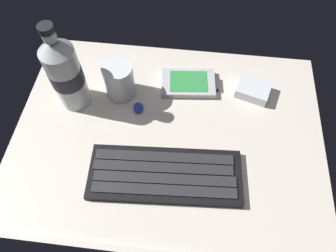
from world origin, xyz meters
The scene contains 7 objects.
ground_plane centered at (0.00, -0.23, -0.99)cm, with size 64.00×48.00×2.80cm.
keyboard centered at (0.52, -9.48, 0.81)cm, with size 29.64×12.81×1.70cm.
handheld_device centered at (3.30, 13.10, 0.73)cm, with size 13.30×8.76×1.50cm.
juice_cup centered at (-11.53, 9.29, 3.91)cm, with size 6.40×6.40×8.50cm.
water_bottle centered at (-21.16, 6.28, 9.01)cm, with size 6.73×6.73×20.80cm.
charger_block centered at (17.62, 12.48, 1.20)cm, with size 7.00×5.60×2.40cm, color silver.
trackball_mouse centered at (-7.00, 5.00, 1.10)cm, with size 2.20×2.20×2.20cm, color #2338B2.
Camera 1 is at (3.57, -31.07, 55.85)cm, focal length 32.89 mm.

